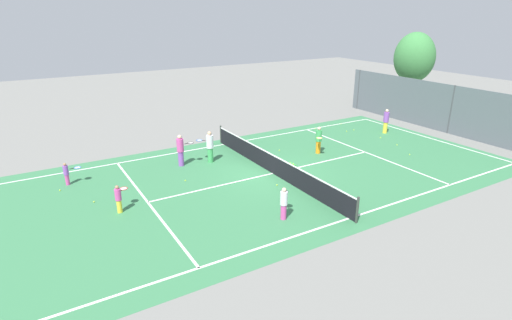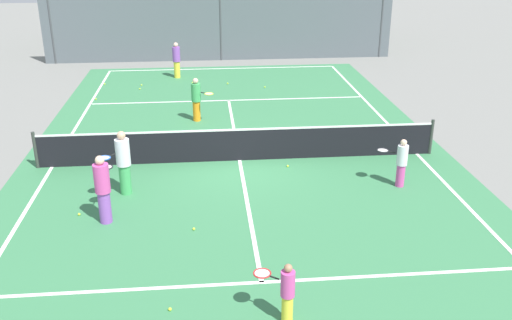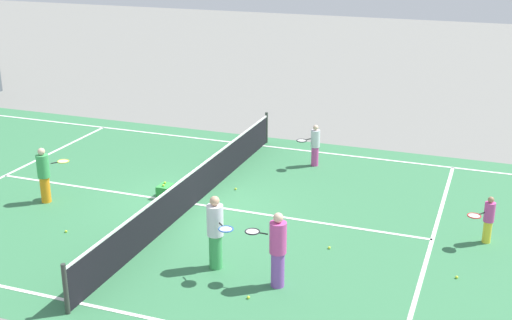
{
  "view_description": "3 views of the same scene",
  "coord_description": "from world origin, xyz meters",
  "views": [
    {
      "loc": [
        15.76,
        -10.41,
        7.69
      ],
      "look_at": [
        -0.42,
        -0.74,
        0.73
      ],
      "focal_mm": 28.33,
      "sensor_mm": 36.0,
      "label": 1
    },
    {
      "loc": [
        -1.02,
        -15.85,
        6.52
      ],
      "look_at": [
        0.19,
        -3.23,
        1.32
      ],
      "focal_mm": 40.02,
      "sensor_mm": 36.0,
      "label": 2
    },
    {
      "loc": [
        -15.61,
        -7.59,
        7.36
      ],
      "look_at": [
        1.08,
        -1.4,
        1.11
      ],
      "focal_mm": 47.79,
      "sensor_mm": 36.0,
      "label": 3
    }
  ],
  "objects": [
    {
      "name": "perimeter_fence",
      "position": [
        0.0,
        14.0,
        1.6
      ],
      "size": [
        18.0,
        0.12,
        3.2
      ],
      "color": "#515B60",
      "rests_on": "ground_plane"
    },
    {
      "name": "tennis_ball_0",
      "position": [
        -5.37,
        9.4,
        0.03
      ],
      "size": [
        0.07,
        0.07,
        0.07
      ],
      "primitive_type": "sphere",
      "color": "#CCE533",
      "rests_on": "ground_plane"
    },
    {
      "name": "player_6",
      "position": [
        -3.42,
        -3.54,
        0.88
      ],
      "size": [
        0.38,
        0.93,
        1.7
      ],
      "color": "purple",
      "rests_on": "ground_plane"
    },
    {
      "name": "ground_plane",
      "position": [
        0.0,
        0.0,
        0.0
      ],
      "size": [
        80.0,
        80.0,
        0.0
      ],
      "primitive_type": "plane",
      "color": "slate"
    },
    {
      "name": "tennis_ball_12",
      "position": [
        -5.37,
        7.02,
        0.03
      ],
      "size": [
        0.07,
        0.07,
        0.07
      ],
      "primitive_type": "sphere",
      "color": "#CCE533",
      "rests_on": "ground_plane"
    },
    {
      "name": "player_3",
      "position": [
        4.18,
        -2.23,
        0.7
      ],
      "size": [
        0.81,
        0.69,
        1.35
      ],
      "color": "#D14799",
      "rests_on": "ground_plane"
    },
    {
      "name": "tennis_ball_8",
      "position": [
        -2.76,
        2.25,
        0.03
      ],
      "size": [
        0.07,
        0.07,
        0.07
      ],
      "primitive_type": "sphere",
      "color": "#CCE533",
      "rests_on": "ground_plane"
    },
    {
      "name": "ball_crate",
      "position": [
        0.18,
        1.0,
        0.18
      ],
      "size": [
        0.48,
        0.36,
        0.43
      ],
      "color": "green",
      "rests_on": "ground_plane"
    },
    {
      "name": "tennis_ball_13",
      "position": [
        -1.48,
        9.27,
        0.03
      ],
      "size": [
        0.07,
        0.07,
        0.07
      ],
      "primitive_type": "sphere",
      "color": "#CCE533",
      "rests_on": "ground_plane"
    },
    {
      "name": "player_5",
      "position": [
        -3.14,
        -2.01,
        0.89
      ],
      "size": [
        0.82,
        0.85,
        1.73
      ],
      "color": "#3FA559",
      "rests_on": "ground_plane"
    },
    {
      "name": "tennis_ball_1",
      "position": [
        -3.73,
        8.43,
        0.03
      ],
      "size": [
        0.07,
        0.07,
        0.07
      ],
      "primitive_type": "sphere",
      "color": "#CCE533",
      "rests_on": "ground_plane"
    },
    {
      "name": "tennis_ball_7",
      "position": [
        -1.77,
        -7.12,
        0.03
      ],
      "size": [
        0.07,
        0.07,
        0.07
      ],
      "primitive_type": "sphere",
      "color": "#CCE533",
      "rests_on": "ground_plane"
    },
    {
      "name": "player_0",
      "position": [
        -2.19,
        10.4,
        0.84
      ],
      "size": [
        0.35,
        0.35,
        1.64
      ],
      "color": "yellow",
      "rests_on": "ground_plane"
    },
    {
      "name": "tennis_ball_11",
      "position": [
        -3.72,
        9.07,
        0.03
      ],
      "size": [
        0.07,
        0.07,
        0.07
      ],
      "primitive_type": "sphere",
      "color": "#CCE533",
      "rests_on": "ground_plane"
    },
    {
      "name": "tennis_ball_5",
      "position": [
        1.67,
        8.21,
        0.03
      ],
      "size": [
        0.07,
        0.07,
        0.07
      ],
      "primitive_type": "sphere",
      "color": "#CCE533",
      "rests_on": "ground_plane"
    },
    {
      "name": "player_4",
      "position": [
        0.3,
        -7.61,
        0.62
      ],
      "size": [
        0.77,
        0.69,
        1.19
      ],
      "color": "yellow",
      "rests_on": "ground_plane"
    },
    {
      "name": "tennis_ball_2",
      "position": [
        1.37,
        -0.66,
        0.03
      ],
      "size": [
        0.07,
        0.07,
        0.07
      ],
      "primitive_type": "sphere",
      "color": "#CCE533",
      "rests_on": "ground_plane"
    },
    {
      "name": "tennis_ball_3",
      "position": [
        0.09,
        8.99,
        0.03
      ],
      "size": [
        0.07,
        0.07,
        0.07
      ],
      "primitive_type": "sphere",
      "color": "#CCE533",
      "rests_on": "ground_plane"
    },
    {
      "name": "player_2",
      "position": [
        -1.26,
        3.93,
        0.81
      ],
      "size": [
        0.86,
        0.74,
        1.57
      ],
      "color": "orange",
      "rests_on": "ground_plane"
    },
    {
      "name": "tennis_ball_4",
      "position": [
        -1.35,
        -4.16,
        0.03
      ],
      "size": [
        0.07,
        0.07,
        0.07
      ],
      "primitive_type": "sphere",
      "color": "#CCE533",
      "rests_on": "ground_plane"
    },
    {
      "name": "tennis_ball_9",
      "position": [
        -4.13,
        -3.16,
        0.03
      ],
      "size": [
        0.07,
        0.07,
        0.07
      ],
      "primitive_type": "sphere",
      "color": "#CCE533",
      "rests_on": "ground_plane"
    },
    {
      "name": "court_surface",
      "position": [
        0.0,
        0.0,
        0.0
      ],
      "size": [
        13.0,
        25.0,
        0.01
      ],
      "color": "#387A4C",
      "rests_on": "ground_plane"
    },
    {
      "name": "tennis_net",
      "position": [
        0.0,
        0.0,
        0.51
      ],
      "size": [
        11.9,
        0.1,
        1.1
      ],
      "color": "#333833",
      "rests_on": "ground_plane"
    }
  ]
}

